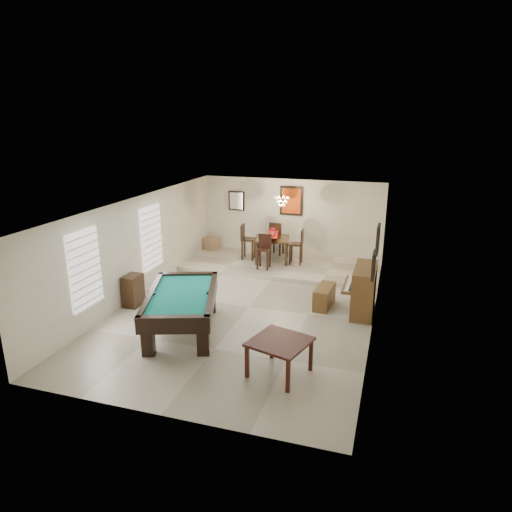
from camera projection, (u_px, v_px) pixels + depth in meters
The scene contains 26 objects.
ground_plane at pixel (249, 307), 11.34m from camera, with size 6.00×9.00×0.02m, color beige.
wall_back at pixel (291, 219), 15.06m from camera, with size 6.00×0.04×2.60m, color silver.
wall_front at pixel (155, 342), 6.85m from camera, with size 6.00×0.04×2.60m, color silver.
wall_left at pixel (139, 247), 11.81m from camera, with size 0.04×9.00×2.60m, color silver.
wall_right at pixel (377, 269), 10.10m from camera, with size 0.04×9.00×2.60m, color silver.
ceiling at pixel (248, 204), 10.57m from camera, with size 6.00×9.00×0.04m, color white.
dining_step at pixel (281, 265), 14.29m from camera, with size 6.00×2.50×0.12m, color beige.
window_left_front at pixel (85, 269), 9.77m from camera, with size 0.06×1.00×1.70m, color white.
window_left_rear at pixel (151, 238), 12.32m from camera, with size 0.06×1.00×1.70m, color white.
pool_table at pixel (182, 313), 9.96m from camera, with size 1.42×2.61×0.87m, color black, non-canonical shape.
square_table at pixel (279, 357), 8.31m from camera, with size 0.98×0.98×0.68m, color black, non-canonical shape.
upright_piano at pixel (358, 289), 10.90m from camera, with size 0.77×1.38×1.15m, color brown, non-canonical shape.
piano_bench at pixel (324, 297), 11.30m from camera, with size 0.36×0.93×0.52m, color brown.
apothecary_chest at pixel (133, 290), 11.33m from camera, with size 0.35×0.53×0.79m, color black.
dining_table at pixel (272, 248), 14.42m from camera, with size 1.05×1.05×0.87m, color black, non-canonical shape.
flower_vase at pixel (272, 231), 14.26m from camera, with size 0.13×0.13×0.22m, color #B70F26, non-canonical shape.
dining_chair_south at pixel (264, 252), 13.69m from camera, with size 0.38×0.38×1.03m, color black, non-canonical shape.
dining_chair_north at pixel (277, 238), 15.06m from camera, with size 0.41×0.41×1.11m, color black, non-canonical shape.
dining_chair_west at pixel (248, 242), 14.60m from camera, with size 0.42×0.42×1.13m, color black, non-canonical shape.
dining_chair_east at pixel (296, 247), 14.13m from camera, with size 0.40×0.40×1.09m, color black, non-canonical shape.
corner_bench at pixel (211, 243), 15.79m from camera, with size 0.37×0.46×0.42m, color #A27C58.
chandelier at pixel (282, 198), 13.61m from camera, with size 0.44×0.44×0.60m, color #FFE5B2, non-canonical shape.
back_painting at pixel (291, 201), 14.85m from camera, with size 0.75×0.06×0.95m, color #D84C14.
back_mirror at pixel (236, 201), 15.42m from camera, with size 0.55×0.06×0.65m, color white.
right_picture_upper at pixel (378, 239), 10.21m from camera, with size 0.06×0.55×0.65m, color slate.
right_picture_lower at pixel (374, 265), 9.08m from camera, with size 0.06×0.45×0.55m, color gray.
Camera 1 is at (3.29, -9.93, 4.55)m, focal length 32.00 mm.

